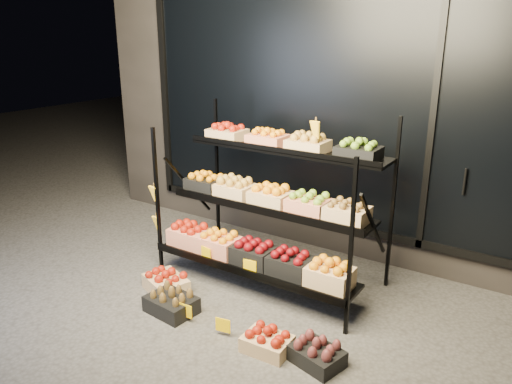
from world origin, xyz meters
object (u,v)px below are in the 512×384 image
Objects in this scene: display_rack at (267,206)px; floor_crate_left at (166,282)px; floor_crate_midleft at (171,302)px; floor_crate_midright at (267,341)px.

floor_crate_left is at bearing -133.56° from display_rack.
floor_crate_midleft is (0.29, -0.25, 0.00)m from floor_crate_left.
floor_crate_midleft is at bearing -19.90° from floor_crate_left.
floor_crate_midright is at bearing -57.43° from display_rack.
floor_crate_left is at bearing 166.63° from floor_crate_midright.
floor_crate_midright is (0.62, -0.97, -0.70)m from display_rack.
display_rack is 1.35m from floor_crate_midright.
display_rack is at bearing 66.54° from floor_crate_left.
display_rack reaches higher than floor_crate_midleft.
floor_crate_left is at bearing 145.69° from floor_crate_midleft.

